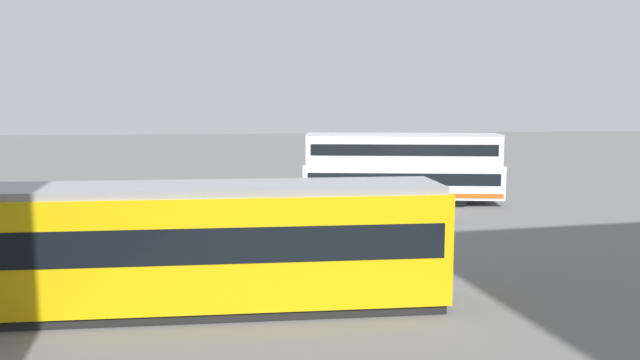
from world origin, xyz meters
name	(u,v)px	position (x,y,z in m)	size (l,w,h in m)	color
ground_plane	(312,217)	(0.00, 0.00, 0.00)	(160.00, 160.00, 0.00)	slate
double_decker_bus	(402,168)	(-5.34, -3.48, 1.94)	(10.90, 4.36, 3.79)	white
tram_yellow	(210,245)	(4.24, 12.60, 1.73)	(12.49, 2.81, 3.34)	#E5B70C
pedestrian_near_railing	(238,220)	(3.50, 5.55, 1.02)	(0.45, 0.45, 1.77)	#33384C
pedestrian_crossing	(301,228)	(1.29, 7.31, 0.99)	(0.44, 0.44, 1.72)	#4C3F2D
pedestrian_railing	(226,227)	(3.99, 5.43, 0.73)	(6.10, 0.19, 1.08)	gray
info_sign	(72,209)	(9.36, 6.29, 1.70)	(1.04, 0.29, 2.46)	slate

